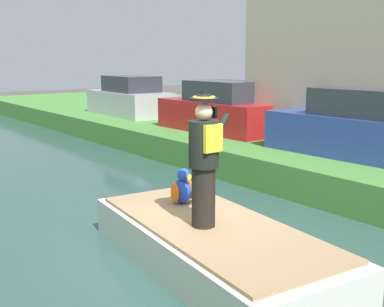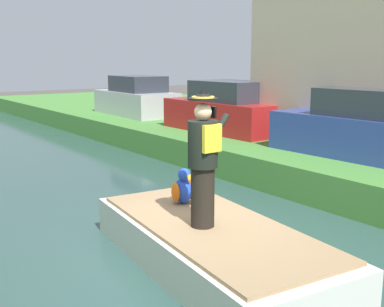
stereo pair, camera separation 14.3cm
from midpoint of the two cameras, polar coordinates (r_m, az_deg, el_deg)
name	(u,v)px [view 2 (the right image)]	position (r m, az deg, el deg)	size (l,w,h in m)	color
ground_plane	(195,262)	(7.21, 0.89, -12.83)	(80.00, 80.00, 0.00)	#4C4742
canal_water	(195,259)	(7.19, 0.89, -12.46)	(6.47, 48.00, 0.10)	#2D4C47
boat	(212,245)	(6.76, 3.03, -10.83)	(2.27, 4.38, 0.61)	silver
person_pirate	(203,159)	(6.32, 2.01, -0.69)	(0.61, 0.42, 1.85)	black
parrot_plush	(183,188)	(7.48, -0.51, -4.16)	(0.36, 0.35, 0.57)	blue
parked_car_blue	(365,128)	(11.26, 20.25, 2.86)	(1.86, 4.06, 1.50)	#2D4293
parked_car_red	(226,110)	(14.37, 4.34, 5.18)	(1.78, 4.03, 1.50)	red
parked_car_silver	(136,98)	(18.73, -6.47, 6.54)	(1.82, 4.05, 1.50)	#B7B7BC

